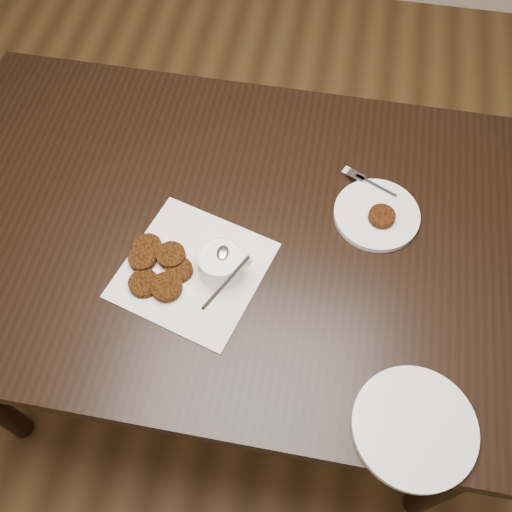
{
  "coord_description": "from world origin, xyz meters",
  "views": [
    {
      "loc": [
        0.13,
        -0.51,
        1.76
      ],
      "look_at": [
        0.03,
        0.04,
        0.8
      ],
      "focal_mm": 40.32,
      "sensor_mm": 36.0,
      "label": 1
    }
  ],
  "objects_px": {
    "napkin": "(193,270)",
    "table": "(231,304)",
    "sauce_ramekin": "(220,255)",
    "plate_with_patty": "(377,213)",
    "plate_empty": "(414,427)"
  },
  "relations": [
    {
      "from": "sauce_ramekin",
      "to": "plate_empty",
      "type": "height_order",
      "value": "sauce_ramekin"
    },
    {
      "from": "table",
      "to": "plate_empty",
      "type": "height_order",
      "value": "plate_empty"
    },
    {
      "from": "napkin",
      "to": "plate_empty",
      "type": "distance_m",
      "value": 0.51
    },
    {
      "from": "table",
      "to": "plate_with_patty",
      "type": "xyz_separation_m",
      "value": [
        0.31,
        0.09,
        0.39
      ]
    },
    {
      "from": "plate_with_patty",
      "to": "plate_empty",
      "type": "bearing_deg",
      "value": -77.25
    },
    {
      "from": "table",
      "to": "plate_empty",
      "type": "relative_size",
      "value": 6.11
    },
    {
      "from": "sauce_ramekin",
      "to": "plate_with_patty",
      "type": "distance_m",
      "value": 0.35
    },
    {
      "from": "sauce_ramekin",
      "to": "plate_empty",
      "type": "distance_m",
      "value": 0.47
    },
    {
      "from": "napkin",
      "to": "plate_empty",
      "type": "relative_size",
      "value": 1.23
    },
    {
      "from": "sauce_ramekin",
      "to": "plate_empty",
      "type": "relative_size",
      "value": 0.59
    },
    {
      "from": "napkin",
      "to": "sauce_ramekin",
      "type": "distance_m",
      "value": 0.09
    },
    {
      "from": "table",
      "to": "napkin",
      "type": "distance_m",
      "value": 0.39
    },
    {
      "from": "napkin",
      "to": "table",
      "type": "bearing_deg",
      "value": 69.37
    },
    {
      "from": "napkin",
      "to": "plate_with_patty",
      "type": "relative_size",
      "value": 1.47
    },
    {
      "from": "napkin",
      "to": "plate_with_patty",
      "type": "height_order",
      "value": "plate_with_patty"
    }
  ]
}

